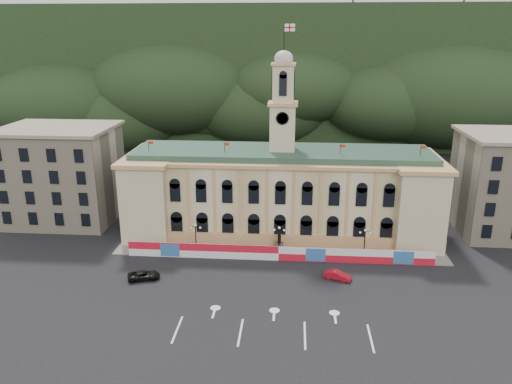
# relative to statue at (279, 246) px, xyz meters

# --- Properties ---
(ground) EXTENTS (260.00, 260.00, 0.00)m
(ground) POSITION_rel_statue_xyz_m (0.00, -18.00, -1.19)
(ground) COLOR black
(ground) RESTS_ON ground
(lane_markings) EXTENTS (26.00, 10.00, 0.02)m
(lane_markings) POSITION_rel_statue_xyz_m (0.00, -23.00, -1.18)
(lane_markings) COLOR white
(lane_markings) RESTS_ON ground
(hill_ridge) EXTENTS (230.00, 80.00, 64.00)m
(hill_ridge) POSITION_rel_statue_xyz_m (0.03, 103.99, 18.30)
(hill_ridge) COLOR black
(hill_ridge) RESTS_ON ground
(city_hall) EXTENTS (56.20, 17.60, 37.10)m
(city_hall) POSITION_rel_statue_xyz_m (0.00, 9.63, 6.66)
(city_hall) COLOR beige
(city_hall) RESTS_ON ground
(side_building_left) EXTENTS (21.00, 17.00, 18.60)m
(side_building_left) POSITION_rel_statue_xyz_m (-43.00, 12.93, 8.14)
(side_building_left) COLOR #BFB193
(side_building_left) RESTS_ON ground
(hoarding_fence) EXTENTS (50.00, 0.44, 2.50)m
(hoarding_fence) POSITION_rel_statue_xyz_m (0.06, -2.93, 0.06)
(hoarding_fence) COLOR red
(hoarding_fence) RESTS_ON ground
(pavement) EXTENTS (56.00, 5.50, 0.16)m
(pavement) POSITION_rel_statue_xyz_m (0.00, -0.25, -1.11)
(pavement) COLOR slate
(pavement) RESTS_ON ground
(statue) EXTENTS (1.40, 1.40, 3.72)m
(statue) POSITION_rel_statue_xyz_m (0.00, 0.00, 0.00)
(statue) COLOR #595651
(statue) RESTS_ON ground
(lamp_left) EXTENTS (1.96, 0.44, 5.15)m
(lamp_left) POSITION_rel_statue_xyz_m (-14.00, -1.00, 1.89)
(lamp_left) COLOR black
(lamp_left) RESTS_ON ground
(lamp_center) EXTENTS (1.96, 0.44, 5.15)m
(lamp_center) POSITION_rel_statue_xyz_m (0.00, -1.00, 1.89)
(lamp_center) COLOR black
(lamp_center) RESTS_ON ground
(lamp_right) EXTENTS (1.96, 0.44, 5.15)m
(lamp_right) POSITION_rel_statue_xyz_m (14.00, -1.00, 1.89)
(lamp_right) COLOR black
(lamp_right) RESTS_ON ground
(red_sedan) EXTENTS (3.98, 4.97, 1.34)m
(red_sedan) POSITION_rel_statue_xyz_m (9.11, -8.93, -0.52)
(red_sedan) COLOR #A40B1A
(red_sedan) RESTS_ON ground
(black_suv) EXTENTS (4.90, 6.03, 1.33)m
(black_suv) POSITION_rel_statue_xyz_m (-20.04, -11.19, -0.52)
(black_suv) COLOR black
(black_suv) RESTS_ON ground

